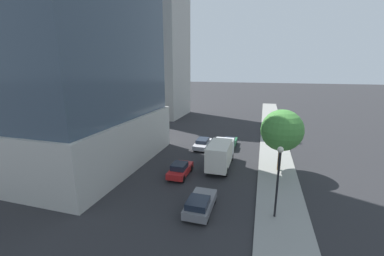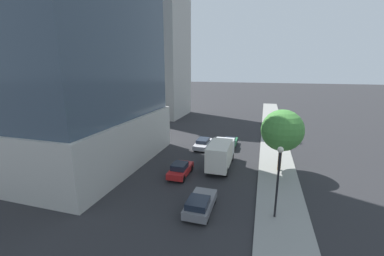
% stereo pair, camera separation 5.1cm
% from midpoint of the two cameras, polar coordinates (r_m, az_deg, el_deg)
% --- Properties ---
extents(sidewalk, '(4.00, 120.00, 0.15)m').
position_cam_midpoint_polar(sidewalk, '(23.97, 19.73, -14.63)').
color(sidewalk, gray).
rests_on(sidewalk, ground).
extents(construction_building, '(12.87, 13.30, 42.13)m').
position_cam_midpoint_polar(construction_building, '(59.83, -8.25, 21.46)').
color(construction_building, '#B2AFA8').
rests_on(construction_building, ground).
extents(street_lamp, '(0.44, 0.44, 5.59)m').
position_cam_midpoint_polar(street_lamp, '(19.12, 19.47, -9.59)').
color(street_lamp, black).
rests_on(street_lamp, sidewalk).
extents(street_tree, '(4.46, 4.46, 6.79)m').
position_cam_midpoint_polar(street_tree, '(27.79, 20.22, -0.52)').
color(street_tree, brown).
rests_on(street_tree, sidewalk).
extents(car_gray, '(1.90, 4.17, 1.45)m').
position_cam_midpoint_polar(car_gray, '(20.23, 1.80, -17.26)').
color(car_gray, slate).
rests_on(car_gray, ground).
extents(car_red, '(1.75, 4.07, 1.51)m').
position_cam_midpoint_polar(car_red, '(26.23, -2.84, -9.63)').
color(car_red, red).
rests_on(car_red, ground).
extents(car_silver, '(1.81, 4.73, 1.30)m').
position_cam_midpoint_polar(car_silver, '(35.15, 2.43, -3.58)').
color(car_silver, '#B7B7BC').
rests_on(car_silver, ground).
extents(car_green, '(1.77, 4.55, 1.43)m').
position_cam_midpoint_polar(car_green, '(35.74, 8.72, -3.34)').
color(car_green, '#1E6638').
rests_on(car_green, ground).
extents(box_truck, '(2.28, 6.82, 3.12)m').
position_cam_midpoint_polar(box_truck, '(28.09, 6.62, -5.87)').
color(box_truck, silver).
rests_on(box_truck, ground).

